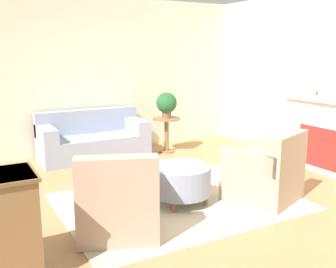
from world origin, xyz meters
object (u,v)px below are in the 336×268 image
object	(u,v)px
armchair_right	(266,173)
vase_mantel_near	(310,88)
armchair_left	(117,203)
side_table	(167,129)
couch	(93,140)
potted_plant_on_side_table	(167,104)
ottoman_table	(181,180)

from	to	relation	value
armchair_right	vase_mantel_near	xyz separation A→B (m)	(1.67, 0.88, 0.91)
armchair_left	side_table	size ratio (longest dim) A/B	1.58
couch	armchair_left	bearing A→B (deg)	-103.70
couch	potted_plant_on_side_table	world-z (taller)	potted_plant_on_side_table
couch	potted_plant_on_side_table	size ratio (longest dim) A/B	3.94
ottoman_table	vase_mantel_near	distance (m)	2.87
couch	armchair_right	world-z (taller)	armchair_right
couch	ottoman_table	xyz separation A→B (m)	(0.26, -2.58, -0.00)
armchair_left	side_table	bearing A→B (deg)	52.89
couch	side_table	xyz separation A→B (m)	(1.32, -0.30, 0.13)
armchair_right	ottoman_table	bearing A→B (deg)	156.55
armchair_left	armchair_right	bearing A→B (deg)	0.00
armchair_left	side_table	world-z (taller)	armchair_left
side_table	armchair_left	bearing A→B (deg)	-127.11
side_table	ottoman_table	bearing A→B (deg)	-114.77
ottoman_table	side_table	bearing A→B (deg)	65.23
armchair_right	ottoman_table	size ratio (longest dim) A/B	1.35
armchair_left	armchair_right	size ratio (longest dim) A/B	1.00
side_table	couch	bearing A→B (deg)	167.19
side_table	potted_plant_on_side_table	xyz separation A→B (m)	(0.00, 0.00, 0.48)
side_table	vase_mantel_near	distance (m)	2.57
ottoman_table	potted_plant_on_side_table	distance (m)	2.59
couch	armchair_right	distance (m)	3.26
armchair_left	potted_plant_on_side_table	xyz separation A→B (m)	(2.05, 2.71, 0.56)
armchair_left	potted_plant_on_side_table	distance (m)	3.45
couch	vase_mantel_near	size ratio (longest dim) A/B	6.03
armchair_right	ottoman_table	xyz separation A→B (m)	(-0.99, 0.43, -0.05)
vase_mantel_near	armchair_right	bearing A→B (deg)	-152.16
ottoman_table	vase_mantel_near	bearing A→B (deg)	9.66
ottoman_table	vase_mantel_near	size ratio (longest dim) A/B	2.45
ottoman_table	potted_plant_on_side_table	size ratio (longest dim) A/B	1.60
couch	armchair_left	distance (m)	3.10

